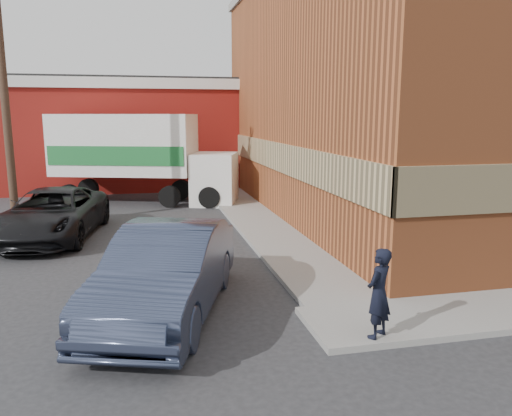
{
  "coord_description": "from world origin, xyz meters",
  "views": [
    {
      "loc": [
        -3.25,
        -8.73,
        3.78
      ],
      "look_at": [
        -0.5,
        3.4,
        1.45
      ],
      "focal_mm": 35.0,
      "sensor_mm": 36.0,
      "label": 1
    }
  ],
  "objects": [
    {
      "name": "ground",
      "position": [
        0.0,
        0.0,
        0.0
      ],
      "size": [
        90.0,
        90.0,
        0.0
      ],
      "primitive_type": "plane",
      "color": "#28282B",
      "rests_on": "ground"
    },
    {
      "name": "brick_building",
      "position": [
        8.5,
        9.0,
        4.68
      ],
      "size": [
        14.25,
        18.25,
        9.36
      ],
      "color": "#A7522B",
      "rests_on": "ground"
    },
    {
      "name": "sidewalk_west",
      "position": [
        0.6,
        9.0,
        0.06
      ],
      "size": [
        1.8,
        18.0,
        0.12
      ],
      "primitive_type": "cube",
      "color": "gray",
      "rests_on": "ground"
    },
    {
      "name": "warehouse",
      "position": [
        -6.0,
        20.0,
        2.81
      ],
      "size": [
        16.3,
        8.3,
        5.6
      ],
      "color": "maroon",
      "rests_on": "ground"
    },
    {
      "name": "utility_pole",
      "position": [
        -7.5,
        9.0,
        4.75
      ],
      "size": [
        2.0,
        0.26,
        9.0
      ],
      "color": "#493324",
      "rests_on": "ground"
    },
    {
      "name": "man",
      "position": [
        0.45,
        -1.55,
        0.88
      ],
      "size": [
        0.67,
        0.63,
        1.53
      ],
      "primitive_type": "imported",
      "rotation": [
        0.0,
        0.0,
        3.78
      ],
      "color": "black",
      "rests_on": "sidewalk_south"
    },
    {
      "name": "sedan",
      "position": [
        -2.9,
        0.5,
        0.85
      ],
      "size": [
        3.36,
        5.48,
        1.71
      ],
      "primitive_type": "imported",
      "rotation": [
        0.0,
        0.0,
        -0.32
      ],
      "color": "#313952",
      "rests_on": "ground"
    },
    {
      "name": "suv_a",
      "position": [
        -6.07,
        7.4,
        0.76
      ],
      "size": [
        3.28,
        5.79,
        1.52
      ],
      "primitive_type": "imported",
      "rotation": [
        0.0,
        0.0,
        -0.14
      ],
      "color": "black",
      "rests_on": "ground"
    },
    {
      "name": "box_truck",
      "position": [
        -3.29,
        13.31,
        2.2
      ],
      "size": [
        8.04,
        4.57,
        3.81
      ],
      "rotation": [
        0.0,
        0.0,
        -0.32
      ],
      "color": "white",
      "rests_on": "ground"
    }
  ]
}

